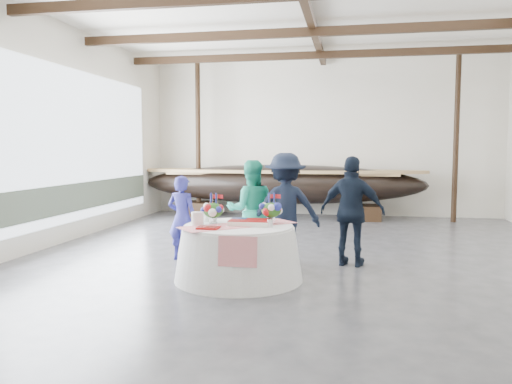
# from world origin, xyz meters

# --- Properties ---
(floor) EXTENTS (10.00, 12.00, 0.01)m
(floor) POSITION_xyz_m (0.00, 0.00, 0.00)
(floor) COLOR #3D3D42
(floor) RESTS_ON ground
(wall_back) EXTENTS (10.00, 0.02, 4.50)m
(wall_back) POSITION_xyz_m (0.00, 6.00, 2.25)
(wall_back) COLOR silver
(wall_back) RESTS_ON ground
(wall_front) EXTENTS (10.00, 0.02, 4.50)m
(wall_front) POSITION_xyz_m (0.00, -6.00, 2.25)
(wall_front) COLOR silver
(wall_front) RESTS_ON ground
(wall_left) EXTENTS (0.02, 12.00, 4.50)m
(wall_left) POSITION_xyz_m (-5.00, 0.00, 2.25)
(wall_left) COLOR silver
(wall_left) RESTS_ON ground
(pavilion_structure) EXTENTS (9.80, 11.76, 4.50)m
(pavilion_structure) POSITION_xyz_m (0.00, 0.86, 4.00)
(pavilion_structure) COLOR black
(pavilion_structure) RESTS_ON ground
(open_bay) EXTENTS (0.03, 7.00, 3.20)m
(open_bay) POSITION_xyz_m (-4.95, 1.00, 1.83)
(open_bay) COLOR silver
(open_bay) RESTS_ON ground
(longboat_display) EXTENTS (7.95, 1.59, 1.49)m
(longboat_display) POSITION_xyz_m (-1.11, 5.10, 0.95)
(longboat_display) COLOR black
(longboat_display) RESTS_ON ground
(banquet_table) EXTENTS (1.89, 1.89, 0.81)m
(banquet_table) POSITION_xyz_m (-0.82, -1.61, 0.41)
(banquet_table) COLOR silver
(banquet_table) RESTS_ON ground
(tabletop_items) EXTENTS (1.67, 1.58, 0.40)m
(tabletop_items) POSITION_xyz_m (-0.85, -1.48, 0.96)
(tabletop_items) COLOR red
(tabletop_items) RESTS_ON banquet_table
(guest_woman_blue) EXTENTS (0.59, 0.44, 1.47)m
(guest_woman_blue) POSITION_xyz_m (-2.06, -0.53, 0.74)
(guest_woman_blue) COLOR navy
(guest_woman_blue) RESTS_ON ground
(guest_woman_teal) EXTENTS (0.99, 0.85, 1.74)m
(guest_woman_teal) POSITION_xyz_m (-0.90, -0.26, 0.87)
(guest_woman_teal) COLOR #21AC8B
(guest_woman_teal) RESTS_ON ground
(guest_man_left) EXTENTS (1.34, 0.96, 1.86)m
(guest_man_left) POSITION_xyz_m (-0.28, -0.34, 0.93)
(guest_man_left) COLOR black
(guest_man_left) RESTS_ON ground
(guest_man_right) EXTENTS (1.14, 0.67, 1.81)m
(guest_man_right) POSITION_xyz_m (0.83, -0.41, 0.91)
(guest_man_right) COLOR black
(guest_man_right) RESTS_ON ground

